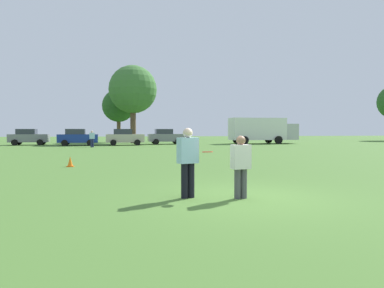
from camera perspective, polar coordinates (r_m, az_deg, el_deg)
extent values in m
plane|color=#47702D|center=(9.06, 8.82, -8.65)|extent=(167.55, 167.55, 0.00)
cylinder|color=black|center=(8.81, -1.25, -6.03)|extent=(0.17, 0.17, 0.88)
cylinder|color=black|center=(8.90, -0.15, -5.95)|extent=(0.17, 0.17, 0.88)
cube|color=#9EC6E5|center=(8.78, -0.70, -1.05)|extent=(0.56, 0.43, 0.65)
sphere|color=beige|center=(8.76, -0.70, 1.83)|extent=(0.25, 0.25, 0.25)
cylinder|color=#4C4C51|center=(8.92, 8.45, -6.39)|extent=(0.16, 0.16, 0.75)
cylinder|color=#4C4C51|center=(8.84, 7.43, -6.47)|extent=(0.16, 0.16, 0.75)
cube|color=silver|center=(8.80, 7.97, -2.08)|extent=(0.50, 0.34, 0.60)
sphere|color=#8C664C|center=(8.78, 7.99, 0.60)|extent=(0.23, 0.23, 0.23)
cylinder|color=#E54C33|center=(8.77, 2.54, -1.30)|extent=(0.27, 0.27, 0.04)
cube|color=#D8590C|center=(17.29, -19.27, -3.47)|extent=(0.32, 0.32, 0.03)
cone|color=orange|center=(17.27, -19.28, -2.67)|extent=(0.24, 0.24, 0.45)
cube|color=slate|center=(43.70, -25.06, 0.88)|extent=(4.30, 2.06, 0.90)
cube|color=#2D333D|center=(43.74, -25.40, 1.82)|extent=(2.10, 1.76, 0.64)
cylinder|color=black|center=(44.45, -23.14, 0.35)|extent=(0.67, 0.26, 0.66)
cylinder|color=black|center=(42.48, -23.60, 0.26)|extent=(0.67, 0.26, 0.66)
cylinder|color=black|center=(44.97, -26.42, 0.31)|extent=(0.67, 0.26, 0.66)
cylinder|color=black|center=(43.02, -27.01, 0.22)|extent=(0.67, 0.26, 0.66)
cube|color=navy|center=(40.17, -18.11, 0.87)|extent=(4.30, 2.06, 0.90)
cube|color=#2D333D|center=(40.18, -18.48, 1.90)|extent=(2.10, 1.76, 0.64)
cylinder|color=black|center=(41.09, -16.18, 0.30)|extent=(0.67, 0.26, 0.66)
cylinder|color=black|center=(39.10, -16.32, 0.20)|extent=(0.67, 0.26, 0.66)
cylinder|color=black|center=(41.30, -19.79, 0.26)|extent=(0.67, 0.26, 0.66)
cylinder|color=black|center=(39.32, -20.12, 0.16)|extent=(0.67, 0.26, 0.66)
cube|color=#B7AD99|center=(39.93, -10.88, 0.94)|extent=(4.30, 2.06, 0.90)
cube|color=#2D333D|center=(39.91, -11.25, 1.97)|extent=(2.10, 1.76, 0.64)
cylinder|color=black|center=(41.02, -9.12, 0.36)|extent=(0.67, 0.26, 0.66)
cylinder|color=black|center=(39.03, -8.90, 0.26)|extent=(0.67, 0.26, 0.66)
cylinder|color=black|center=(40.91, -12.76, 0.32)|extent=(0.67, 0.26, 0.66)
cylinder|color=black|center=(38.91, -12.73, 0.22)|extent=(0.67, 0.26, 0.66)
cube|color=slate|center=(42.07, -4.29, 1.04)|extent=(4.30, 2.06, 0.90)
cube|color=#2D333D|center=(42.02, -4.63, 2.02)|extent=(2.10, 1.76, 0.64)
cylinder|color=black|center=(43.29, -2.80, 0.49)|extent=(0.67, 0.26, 0.66)
cylinder|color=black|center=(41.33, -2.29, 0.40)|extent=(0.67, 0.26, 0.66)
cylinder|color=black|center=(42.89, -6.22, 0.46)|extent=(0.67, 0.26, 0.66)
cylinder|color=black|center=(40.91, -5.87, 0.37)|extent=(0.67, 0.26, 0.66)
cube|color=white|center=(44.11, 10.61, 2.43)|extent=(6.94, 2.91, 2.70)
cube|color=#B2B2B7|center=(45.98, 15.39, 1.95)|extent=(1.94, 2.41, 2.00)
cylinder|color=black|center=(46.30, 12.40, 0.74)|extent=(0.98, 0.34, 0.96)
cylinder|color=black|center=(43.85, 13.96, 0.64)|extent=(0.98, 0.34, 0.96)
cylinder|color=black|center=(44.56, 7.28, 0.72)|extent=(0.98, 0.34, 0.96)
cylinder|color=black|center=(42.00, 8.60, 0.61)|extent=(0.98, 0.34, 0.96)
cylinder|color=#1E234C|center=(35.63, -16.14, 0.14)|extent=(0.16, 0.16, 0.83)
cylinder|color=#1E234C|center=(35.69, -15.88, 0.15)|extent=(0.16, 0.16, 0.83)
cube|color=#9EC6E5|center=(35.64, -16.02, 1.29)|extent=(0.52, 0.43, 0.59)
sphere|color=#D8AD8C|center=(35.64, -16.03, 1.93)|extent=(0.23, 0.23, 0.23)
cylinder|color=brown|center=(49.57, -11.88, 2.11)|extent=(0.53, 0.53, 3.15)
sphere|color=#285623|center=(49.68, -11.91, 6.15)|extent=(4.51, 4.51, 4.51)
cylinder|color=brown|center=(45.66, -9.60, 2.84)|extent=(0.72, 0.72, 4.31)
sphere|color=#3D7033|center=(45.96, -9.64, 8.79)|extent=(6.15, 6.15, 6.15)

